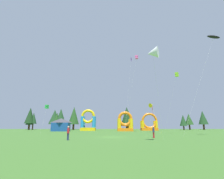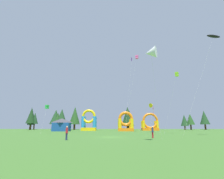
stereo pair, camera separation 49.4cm
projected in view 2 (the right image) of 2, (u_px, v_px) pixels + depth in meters
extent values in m
plane|color=#3D6B28|center=(111.00, 137.00, 27.39)|extent=(120.00, 120.00, 0.00)
cube|color=green|center=(47.00, 108.00, 39.76)|extent=(0.85, 0.85, 0.39)
cube|color=green|center=(47.00, 106.00, 39.86)|extent=(0.85, 0.85, 0.39)
cylinder|color=silver|center=(44.00, 120.00, 38.51)|extent=(0.51, 1.32, 6.31)
cube|color=#8CD826|center=(177.00, 75.00, 37.14)|extent=(0.89, 0.89, 0.43)
cube|color=#8CD826|center=(177.00, 73.00, 37.25)|extent=(0.89, 0.89, 0.43)
cylinder|color=silver|center=(170.00, 104.00, 37.18)|extent=(2.93, 2.81, 13.25)
cone|color=yellow|center=(152.00, 105.00, 46.21)|extent=(1.83, 1.80, 1.45)
cylinder|color=silver|center=(156.00, 118.00, 44.40)|extent=(1.53, 2.09, 7.47)
pyramid|color=purple|center=(132.00, 59.00, 55.22)|extent=(0.27, 1.27, 1.28)
cylinder|color=purple|center=(132.00, 61.00, 55.11)|extent=(0.04, 0.04, 1.03)
cylinder|color=silver|center=(129.00, 93.00, 51.39)|extent=(2.73, 2.75, 23.67)
pyramid|color=red|center=(153.00, 109.00, 55.59)|extent=(0.60, 1.27, 1.23)
cylinder|color=red|center=(153.00, 112.00, 55.36)|extent=(0.04, 0.04, 2.45)
cylinder|color=silver|center=(151.00, 120.00, 54.24)|extent=(1.92, 1.23, 7.47)
ellipsoid|color=black|center=(213.00, 36.00, 31.88)|extent=(2.58, 1.05, 1.07)
cylinder|color=silver|center=(199.00, 83.00, 29.84)|extent=(7.73, 0.19, 18.84)
cone|color=white|center=(151.00, 53.00, 20.84)|extent=(1.88, 1.94, 1.50)
cylinder|color=silver|center=(157.00, 98.00, 21.35)|extent=(1.73, 3.45, 10.97)
cube|color=#EA599E|center=(137.00, 58.00, 47.97)|extent=(0.99, 0.99, 0.42)
cube|color=#EA599E|center=(137.00, 56.00, 48.07)|extent=(0.99, 0.99, 0.42)
cylinder|color=silver|center=(131.00, 93.00, 46.30)|extent=(3.94, 1.09, 21.44)
cylinder|color=#B21E26|center=(153.00, 135.00, 25.69)|extent=(0.18, 0.18, 0.89)
cylinder|color=#B21E26|center=(152.00, 135.00, 25.84)|extent=(0.18, 0.18, 0.89)
cylinder|color=navy|center=(152.00, 130.00, 25.94)|extent=(0.43, 0.43, 0.71)
sphere|color=beige|center=(152.00, 127.00, 26.04)|extent=(0.24, 0.24, 0.24)
cylinder|color=navy|center=(66.00, 137.00, 22.24)|extent=(0.18, 0.18, 0.90)
cylinder|color=navy|center=(67.00, 137.00, 22.14)|extent=(0.18, 0.18, 0.90)
cylinder|color=#B21E26|center=(67.00, 131.00, 22.36)|extent=(0.44, 0.44, 0.71)
sphere|color=#D8AD84|center=(67.00, 127.00, 22.46)|extent=(0.24, 0.24, 0.24)
cube|color=yellow|center=(89.00, 129.00, 60.01)|extent=(5.24, 3.98, 1.11)
cylinder|color=#268CD8|center=(83.00, 122.00, 59.18)|extent=(1.12, 1.12, 3.99)
cylinder|color=#268CD8|center=(94.00, 122.00, 59.13)|extent=(1.12, 1.12, 3.99)
cylinder|color=#268CD8|center=(84.00, 122.00, 61.98)|extent=(1.12, 1.12, 3.99)
cylinder|color=#268CD8|center=(95.00, 122.00, 61.93)|extent=(1.12, 1.12, 3.99)
torus|color=yellow|center=(89.00, 116.00, 59.58)|extent=(5.02, 0.89, 5.02)
cube|color=orange|center=(150.00, 129.00, 61.77)|extent=(6.08, 3.62, 0.97)
cylinder|color=yellow|center=(144.00, 124.00, 60.90)|extent=(1.01, 1.01, 2.57)
cylinder|color=yellow|center=(157.00, 124.00, 60.84)|extent=(1.01, 1.01, 2.57)
cylinder|color=yellow|center=(142.00, 124.00, 63.45)|extent=(1.01, 1.01, 2.57)
cylinder|color=yellow|center=(156.00, 124.00, 63.39)|extent=(1.01, 1.01, 2.57)
torus|color=orange|center=(150.00, 121.00, 61.14)|extent=(5.88, 0.81, 5.88)
cube|color=orange|center=(126.00, 130.00, 55.69)|extent=(5.17, 4.27, 0.96)
cylinder|color=yellow|center=(120.00, 123.00, 54.64)|extent=(1.20, 1.20, 3.10)
cylinder|color=yellow|center=(132.00, 123.00, 54.59)|extent=(1.20, 1.20, 3.10)
cylinder|color=yellow|center=(120.00, 124.00, 57.64)|extent=(1.20, 1.20, 3.10)
cylinder|color=yellow|center=(131.00, 124.00, 57.60)|extent=(1.20, 1.20, 3.10)
torus|color=orange|center=(126.00, 119.00, 54.94)|extent=(4.93, 0.96, 4.93)
cube|color=#19478C|center=(62.00, 127.00, 54.61)|extent=(5.53, 3.25, 2.78)
pyramid|color=#3F3F47|center=(62.00, 121.00, 55.05)|extent=(5.53, 3.25, 1.40)
cylinder|color=#4C331E|center=(31.00, 127.00, 71.85)|extent=(0.58, 0.58, 2.12)
cone|color=#234C1E|center=(31.00, 119.00, 72.61)|extent=(3.24, 3.24, 5.00)
cylinder|color=#4C331E|center=(30.00, 127.00, 71.13)|extent=(0.73, 0.73, 2.70)
cone|color=#193819|center=(31.00, 115.00, 72.14)|extent=(4.05, 4.05, 6.88)
cylinder|color=#4C331E|center=(34.00, 127.00, 71.82)|extent=(0.52, 0.52, 2.52)
cone|color=#1E4221|center=(35.00, 118.00, 72.60)|extent=(2.91, 2.91, 4.87)
cylinder|color=#4C331E|center=(55.00, 127.00, 70.87)|extent=(0.89, 0.89, 2.37)
cone|color=#1E4221|center=(56.00, 117.00, 71.78)|extent=(4.92, 4.92, 6.20)
cylinder|color=#4C331E|center=(57.00, 127.00, 70.19)|extent=(0.57, 0.57, 2.58)
cone|color=#234C1E|center=(58.00, 118.00, 70.96)|extent=(3.18, 3.18, 4.66)
cylinder|color=#4C331E|center=(61.00, 127.00, 68.81)|extent=(0.84, 0.84, 2.04)
cone|color=#1E4221|center=(62.00, 117.00, 69.75)|extent=(4.65, 4.65, 6.75)
cylinder|color=#4C331E|center=(74.00, 127.00, 70.73)|extent=(0.82, 0.82, 2.32)
cone|color=#234C1E|center=(75.00, 116.00, 71.77)|extent=(4.54, 4.54, 7.50)
cylinder|color=#4C331E|center=(128.00, 128.00, 67.31)|extent=(0.95, 0.95, 1.65)
cone|color=#193819|center=(128.00, 116.00, 68.31)|extent=(5.26, 5.26, 7.84)
cylinder|color=#4C331E|center=(130.00, 127.00, 69.23)|extent=(0.62, 0.62, 2.08)
cone|color=#234C1E|center=(129.00, 117.00, 70.10)|extent=(3.46, 3.46, 6.15)
cylinder|color=#4C331E|center=(185.00, 128.00, 68.71)|extent=(0.56, 0.56, 1.63)
cone|color=#1E4221|center=(184.00, 120.00, 69.37)|extent=(3.10, 3.10, 4.62)
cylinder|color=#4C331E|center=(191.00, 127.00, 70.28)|extent=(0.62, 0.62, 2.16)
cone|color=#234C1E|center=(190.00, 119.00, 71.01)|extent=(3.46, 3.46, 4.73)
cylinder|color=#4C331E|center=(205.00, 127.00, 71.98)|extent=(0.73, 0.73, 2.29)
cone|color=#1E4221|center=(204.00, 118.00, 72.86)|extent=(4.04, 4.04, 5.96)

